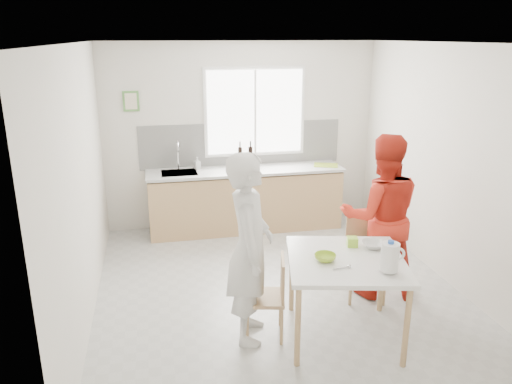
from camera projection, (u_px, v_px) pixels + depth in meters
ground at (278, 290)px, 5.67m from camera, size 4.50×4.50×0.00m
room_shell at (280, 149)px, 5.18m from camera, size 4.50×4.50×4.50m
window at (255, 112)px, 7.28m from camera, size 1.50×0.06×1.30m
backsplash at (242, 144)px, 7.40m from camera, size 3.00×0.02×0.65m
picture_frame at (131, 101)px, 6.88m from camera, size 0.22×0.03×0.28m
kitchen_counter at (245, 202)px, 7.37m from camera, size 2.84×0.64×1.37m
dining_table at (346, 267)px, 4.60m from camera, size 1.26×1.26×0.81m
chair_left at (271, 294)px, 4.70m from camera, size 0.45×0.45×0.81m
chair_far at (365, 253)px, 5.45m from camera, size 0.50×0.50×0.90m
person_white at (250, 249)px, 4.56m from camera, size 0.57×0.74×1.81m
person_red at (381, 217)px, 5.37m from camera, size 1.01×0.86×1.81m
bowl_green at (325, 257)px, 4.52m from camera, size 0.23×0.23×0.06m
bowl_white at (373, 245)px, 4.81m from camera, size 0.27×0.27×0.05m
milk_jug at (390, 257)px, 4.26m from camera, size 0.22×0.16×0.28m
green_box at (352, 242)px, 4.83m from camera, size 0.12×0.12×0.09m
spoon at (341, 268)px, 4.37m from camera, size 0.16×0.03×0.01m
cutting_board at (326, 165)px, 7.41m from camera, size 0.41×0.35×0.01m
wine_bottle_a at (250, 157)px, 7.25m from camera, size 0.07×0.07×0.32m
wine_bottle_b at (240, 157)px, 7.30m from camera, size 0.07×0.07×0.30m
jar_amber at (254, 162)px, 7.29m from camera, size 0.06×0.06×0.16m
soap_bottle at (197, 163)px, 7.20m from camera, size 0.10×0.10×0.17m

